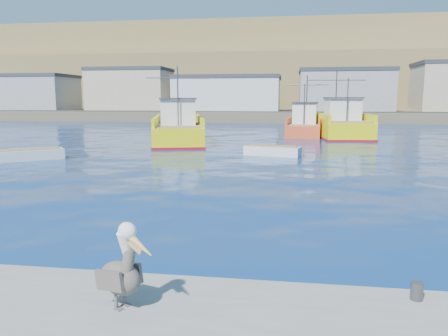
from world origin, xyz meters
name	(u,v)px	position (x,y,z in m)	size (l,w,h in m)	color
ground	(251,249)	(0.00, 0.00, 0.00)	(260.00, 260.00, 0.00)	#06164E
dock_bollards	(269,282)	(0.60, -3.40, 0.65)	(36.20, 0.20, 0.30)	#4C4C4C
far_shore	(287,79)	(0.00, 109.20, 8.98)	(200.00, 81.00, 24.00)	brown
trawler_yellow_a	(178,130)	(-8.58, 26.14, 1.08)	(6.86, 12.63, 6.61)	yellow
trawler_yellow_b	(338,125)	(5.72, 34.56, 1.11)	(5.94, 12.95, 6.67)	yellow
boat_orange	(305,125)	(2.49, 35.25, 1.05)	(4.59, 9.06, 6.14)	#E34C29
skiff_left	(30,155)	(-14.95, 14.18, 0.27)	(3.86, 3.50, 0.84)	silver
skiff_mid	(272,152)	(-0.20, 18.53, 0.26)	(3.89, 2.12, 0.80)	silver
pelican	(122,271)	(-1.64, -4.37, 1.10)	(1.11, 0.74, 1.41)	#595451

